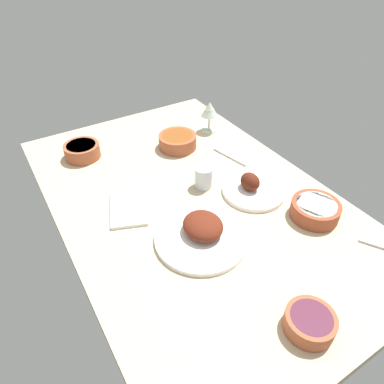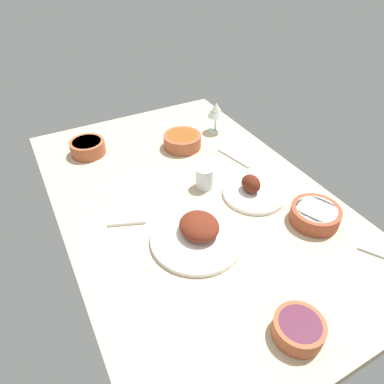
{
  "view_description": "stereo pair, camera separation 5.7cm",
  "coord_description": "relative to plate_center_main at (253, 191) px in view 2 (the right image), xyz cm",
  "views": [
    {
      "loc": [
        -80.88,
        49.8,
        82.78
      ],
      "look_at": [
        0.0,
        0.0,
        6.0
      ],
      "focal_mm": 32.45,
      "sensor_mm": 36.0,
      "label": 1
    },
    {
      "loc": [
        -83.73,
        44.84,
        82.78
      ],
      "look_at": [
        0.0,
        0.0,
        6.0
      ],
      "focal_mm": 32.45,
      "sensor_mm": 36.0,
      "label": 2
    }
  ],
  "objects": [
    {
      "name": "wine_glass",
      "position": [
        46.17,
        -12.06,
        8.12
      ],
      "size": [
        7.6,
        7.6,
        14.0
      ],
      "color": "silver",
      "rests_on": "dining_table"
    },
    {
      "name": "bowl_soup",
      "position": [
        40.92,
        7.54,
        1.34
      ],
      "size": [
        15.97,
        15.97,
        5.8
      ],
      "color": "#A35133",
      "rests_on": "dining_table"
    },
    {
      "name": "folded_napkin",
      "position": [
        15.13,
        41.65,
        -1.21
      ],
      "size": [
        22.03,
        18.09,
        1.2
      ],
      "primitive_type": "cube",
      "rotation": [
        0.0,
        0.0,
        -0.37
      ],
      "color": "white",
      "rests_on": "dining_table"
    },
    {
      "name": "spoon_loose",
      "position": [
        22.64,
        -6.6,
        -1.41
      ],
      "size": [
        17.23,
        4.5,
        0.8
      ],
      "primitive_type": "cube",
      "rotation": [
        0.0,
        0.0,
        0.21
      ],
      "color": "silver",
      "rests_on": "dining_table"
    },
    {
      "name": "bowl_potatoes",
      "position": [
        54.79,
        44.51,
        1.34
      ],
      "size": [
        14.23,
        14.23,
        5.79
      ],
      "color": "#A35133",
      "rests_on": "dining_table"
    },
    {
      "name": "bowl_cream",
      "position": [
        -20.49,
        -9.32,
        1.12
      ],
      "size": [
        15.9,
        15.9,
        5.38
      ],
      "color": "brown",
      "rests_on": "dining_table"
    },
    {
      "name": "dining_table",
      "position": [
        9.42,
        19.73,
        -3.81
      ],
      "size": [
        140.0,
        90.0,
        4.0
      ],
      "primitive_type": "cube",
      "color": "#C6B28E",
      "rests_on": "ground"
    },
    {
      "name": "bowl_onions",
      "position": [
        -48.11,
        22.12,
        0.85
      ],
      "size": [
        12.3,
        12.3,
        4.85
      ],
      "color": "#A35133",
      "rests_on": "dining_table"
    },
    {
      "name": "water_tumbler",
      "position": [
        12.41,
        13.03,
        2.26
      ],
      "size": [
        6.6,
        6.6,
        8.13
      ],
      "primitive_type": "cylinder",
      "color": "silver",
      "rests_on": "dining_table"
    },
    {
      "name": "plate_center_main",
      "position": [
        0.0,
        0.0,
        0.0
      ],
      "size": [
        22.49,
        22.49,
        7.69
      ],
      "color": "white",
      "rests_on": "dining_table"
    },
    {
      "name": "plate_near_viewer",
      "position": [
        -9.4,
        27.75,
        0.44
      ],
      "size": [
        28.77,
        28.77,
        7.21
      ],
      "color": "white",
      "rests_on": "dining_table"
    }
  ]
}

